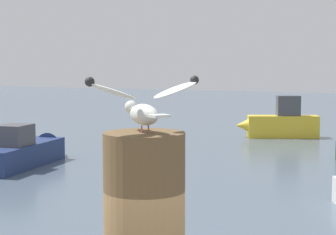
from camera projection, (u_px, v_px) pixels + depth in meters
seagull at (144, 105)px, 2.65m from camera, size 0.41×0.55×0.27m
boat_navy at (29, 151)px, 17.45m from camera, size 1.74×4.41×1.40m
boat_yellow at (279, 123)px, 24.00m from camera, size 3.45×2.14×1.79m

